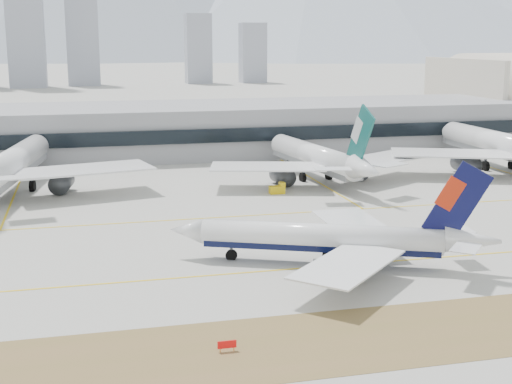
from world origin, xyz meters
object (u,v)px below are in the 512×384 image
object	(u,v)px
taxiing_airliner	(333,239)
widebody_cathay	(318,159)
widebody_china_air	(503,147)
terminal	(176,129)
widebody_eva	(12,165)

from	to	relation	value
taxiing_airliner	widebody_cathay	size ratio (longest dim) A/B	0.83
taxiing_airliner	widebody_china_air	xyz separation A→B (m)	(72.86, 67.46, 2.31)
widebody_cathay	terminal	xyz separation A→B (m)	(-28.73, 53.83, 1.80)
taxiing_airliner	terminal	distance (m)	119.68
terminal	taxiing_airliner	bearing A→B (deg)	-85.60
terminal	widebody_cathay	bearing A→B (deg)	-61.91
widebody_eva	terminal	world-z (taller)	widebody_eva
widebody_eva	terminal	size ratio (longest dim) A/B	0.24
widebody_eva	widebody_china_air	distance (m)	126.71
widebody_cathay	widebody_china_air	distance (m)	53.34
widebody_china_air	terminal	xyz separation A→B (m)	(-82.03, 51.82, 0.96)
widebody_cathay	widebody_china_air	world-z (taller)	widebody_china_air
widebody_china_air	widebody_cathay	bearing A→B (deg)	91.77
terminal	widebody_china_air	bearing A→B (deg)	-32.28
taxiing_airliner	widebody_eva	world-z (taller)	widebody_eva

